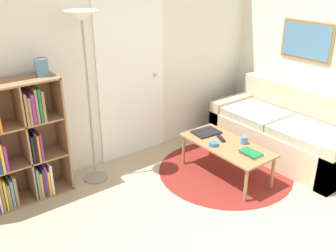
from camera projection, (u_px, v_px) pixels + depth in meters
The scene contains 13 objects.
wall_back at pixel (106, 56), 4.17m from camera, with size 7.36×0.11×2.60m.
wall_right at pixel (324, 49), 4.43m from camera, with size 0.08×5.57×2.60m.
rug at pixel (225, 171), 4.38m from camera, with size 1.55×1.55×0.01m.
bookshelf at pixel (1, 149), 3.57m from camera, with size 1.16×0.34×1.24m.
floor_lamp at pixel (84, 40), 3.61m from camera, with size 0.32×0.32×1.83m.
couch at pixel (286, 133), 4.69m from camera, with size 0.82×1.80×0.81m.
coffee_table at pixel (227, 147), 4.15m from camera, with size 0.50×1.06×0.40m.
laptop at pixel (206, 132), 4.39m from camera, with size 0.32×0.26×0.02m.
bowl at pixel (214, 144), 4.08m from camera, with size 0.10×0.10×0.04m.
book_stack_on_table at pixel (251, 153), 3.90m from camera, with size 0.15×0.23×0.03m.
cup at pixel (244, 140), 4.12m from camera, with size 0.08×0.08×0.08m.
remote at pixel (221, 139), 4.23m from camera, with size 0.10×0.17×0.02m.
vase_on_shelf at pixel (42, 67), 3.55m from camera, with size 0.13×0.13×0.17m.
Camera 1 is at (-1.94, -1.11, 2.25)m, focal length 40.00 mm.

